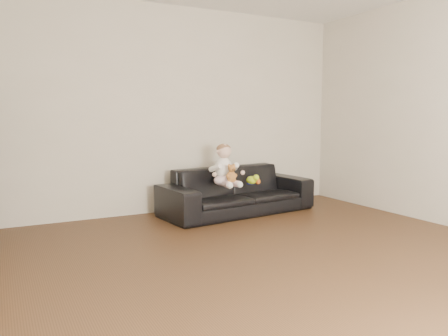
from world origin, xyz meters
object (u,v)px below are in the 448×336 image
teddy_bear (231,174)px  toy_green (252,180)px  toy_blue_disc (250,183)px  sofa (237,190)px  baby (225,167)px  toy_rattle (258,182)px

teddy_bear → toy_green: (0.36, 0.13, -0.12)m
toy_blue_disc → sofa: bearing=139.0°
teddy_bear → toy_blue_disc: size_ratio=2.57×
baby → toy_blue_disc: (0.37, -0.00, -0.22)m
baby → toy_green: baby is taller
sofa → toy_green: sofa is taller
baby → teddy_bear: 0.17m
sofa → toy_rattle: sofa is taller
baby → teddy_bear: baby is taller
sofa → toy_blue_disc: size_ratio=23.00×
teddy_bear → toy_green: size_ratio=1.48×
toy_rattle → toy_blue_disc: bearing=138.4°
baby → teddy_bear: size_ratio=2.35×
teddy_bear → toy_blue_disc: 0.42m
baby → toy_rattle: bearing=-8.0°
toy_rattle → toy_blue_disc: 0.10m
teddy_bear → toy_green: bearing=26.1°
sofa → toy_blue_disc: (0.13, -0.11, 0.10)m
baby → toy_rattle: (0.44, -0.07, -0.19)m
toy_green → toy_blue_disc: (-0.00, 0.02, -0.05)m
baby → toy_green: (0.37, -0.03, -0.18)m
teddy_bear → toy_blue_disc: teddy_bear is taller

